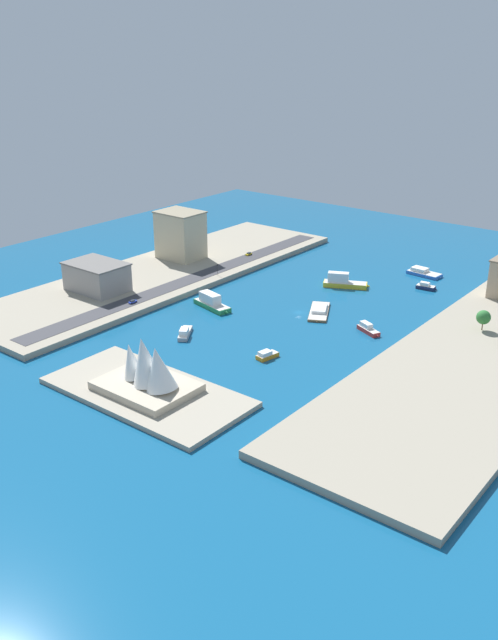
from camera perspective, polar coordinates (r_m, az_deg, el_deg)
The scene contains 20 objects.
ground_plane at distance 348.15m, azimuth 4.11°, elevation 0.63°, with size 440.00×440.00×0.00m, color #145684.
quay_west at distance 309.29m, azimuth 18.61°, elevation -3.09°, with size 70.00×240.00×2.97m, color #9E937F.
quay_east at distance 404.50m, azimuth -6.92°, elevation 3.85°, with size 70.00×240.00×2.97m, color #9E937F.
peninsula_point at distance 271.00m, azimuth -8.40°, elevation -5.88°, with size 81.69×39.88×2.00m, color #A89E89.
road_strip at distance 389.39m, azimuth -4.63°, elevation 3.45°, with size 11.66×228.00×0.15m, color #38383D.
ferry_yellow_fast at distance 386.48m, azimuth 7.75°, elevation 3.14°, with size 25.14×17.01×8.02m.
water_taxi_orange at distance 297.46m, azimuth 1.50°, elevation -2.89°, with size 6.19×11.62×3.49m.
tugboat_red at distance 327.76m, azimuth 9.78°, elevation -0.74°, with size 14.36×9.32×4.29m.
barge_flat_brown at distance 348.53m, azimuth 5.80°, elevation 0.79°, with size 20.37×27.51×2.75m.
ferry_green_doubledeck at distance 353.12m, azimuth -3.11°, elevation 1.47°, with size 25.23×12.37×7.42m.
catamaran_blue at distance 415.33m, azimuth 14.16°, elevation 3.81°, with size 20.97×10.31×3.96m.
yacht_sleek_gray at distance 320.61m, azimuth -5.30°, elevation -1.04°, with size 12.13×15.77×4.29m.
patrol_launch_navy at distance 391.86m, azimuth 14.37°, elevation 2.68°, with size 11.80×5.62×3.78m.
office_block_beige at distance 424.42m, azimuth -5.66°, elevation 7.01°, with size 26.35×21.02×28.68m.
carpark_squat_concrete at distance 376.14m, azimuth -12.41°, elevation 3.52°, with size 31.84×22.61×15.08m.
hatchback_blue at distance 355.64m, azimuth -9.56°, elevation 1.51°, with size 1.90×4.59×1.56m.
taxi_yellow_cab at distance 430.55m, azimuth -0.02°, elevation 5.47°, with size 2.12×4.64×1.56m.
traffic_light_waterfront at distance 392.70m, azimuth -2.61°, elevation 4.32°, with size 0.36×0.36×6.50m.
opera_landmark at distance 266.11m, azimuth -8.34°, elevation -4.20°, with size 36.90×27.02×22.24m.
park_tree_cluster at distance 329.89m, azimuth 19.53°, elevation -0.23°, with size 21.59×13.53×9.56m.
Camera 1 is at (-181.03, 268.89, 127.02)m, focal length 38.86 mm.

